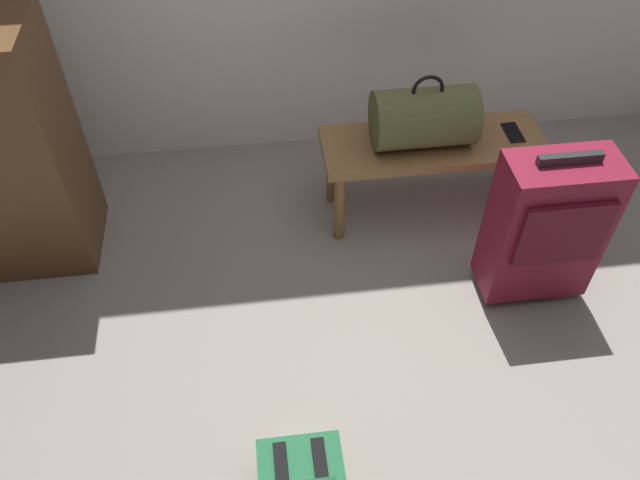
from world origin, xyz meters
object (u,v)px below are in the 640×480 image
at_px(duffel_bag_olive, 424,118).
at_px(cell_phone, 513,132).
at_px(suitcase_upright_burgundy, 546,227).
at_px(bench, 432,153).

bearing_deg(duffel_bag_olive, cell_phone, 1.45).
height_order(cell_phone, suitcase_upright_burgundy, suitcase_upright_burgundy).
relative_size(bench, cell_phone, 6.94).
bearing_deg(bench, duffel_bag_olive, 180.00).
bearing_deg(bench, cell_phone, 1.70).
bearing_deg(suitcase_upright_burgundy, duffel_bag_olive, 125.29).
distance_m(cell_phone, suitcase_upright_burgundy, 0.56).
height_order(bench, duffel_bag_olive, duffel_bag_olive).
bearing_deg(suitcase_upright_burgundy, cell_phone, 85.31).
bearing_deg(cell_phone, suitcase_upright_burgundy, -94.69).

